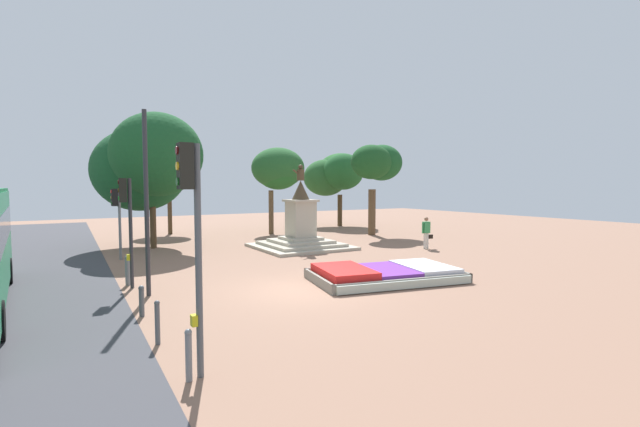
# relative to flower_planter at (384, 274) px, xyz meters

# --- Properties ---
(ground_plane) EXTENTS (77.81, 77.81, 0.00)m
(ground_plane) POSITION_rel_flower_planter_xyz_m (-3.32, 0.31, -0.23)
(ground_plane) COLOR #8C6651
(flower_planter) EXTENTS (5.81, 4.02, 0.56)m
(flower_planter) POSITION_rel_flower_planter_xyz_m (0.00, 0.00, 0.00)
(flower_planter) COLOR #38281C
(flower_planter) RESTS_ON ground_plane
(statue_monument) EXTENTS (4.82, 4.82, 4.63)m
(statue_monument) POSITION_rel_flower_planter_xyz_m (1.25, 8.85, 0.69)
(statue_monument) COLOR #B2A793
(statue_monument) RESTS_ON ground_plane
(traffic_light_near_crossing) EXTENTS (0.41, 0.28, 4.18)m
(traffic_light_near_crossing) POSITION_rel_flower_planter_xyz_m (-7.98, -4.51, 2.62)
(traffic_light_near_crossing) COLOR #4C5156
(traffic_light_near_crossing) RESTS_ON ground_plane
(traffic_light_mid_block) EXTENTS (0.42, 0.31, 3.70)m
(traffic_light_mid_block) POSITION_rel_flower_planter_xyz_m (-8.18, 3.44, 2.31)
(traffic_light_mid_block) COLOR #2D2D33
(traffic_light_mid_block) RESTS_ON ground_plane
(traffic_light_far_corner) EXTENTS (0.42, 0.31, 3.32)m
(traffic_light_far_corner) POSITION_rel_flower_planter_xyz_m (-7.92, 9.70, 2.11)
(traffic_light_far_corner) COLOR slate
(traffic_light_far_corner) RESTS_ON ground_plane
(banner_pole) EXTENTS (0.19, 0.63, 5.79)m
(banner_pole) POSITION_rel_flower_planter_xyz_m (-7.75, 2.10, 2.84)
(banner_pole) COLOR #2D2D33
(banner_pole) RESTS_ON ground_plane
(pedestrian_with_handbag) EXTENTS (0.73, 0.25, 1.76)m
(pedestrian_with_handbag) POSITION_rel_flower_planter_xyz_m (7.07, 5.08, 0.76)
(pedestrian_with_handbag) COLOR beige
(pedestrian_with_handbag) RESTS_ON ground_plane
(kerb_bollard_south) EXTENTS (0.13, 0.13, 0.94)m
(kerb_bollard_south) POSITION_rel_flower_planter_xyz_m (-8.11, -4.58, 0.26)
(kerb_bollard_south) COLOR slate
(kerb_bollard_south) RESTS_ON ground_plane
(kerb_bollard_mid_a) EXTENTS (0.12, 0.12, 0.97)m
(kerb_bollard_mid_a) POSITION_rel_flower_planter_xyz_m (-8.26, -2.44, 0.27)
(kerb_bollard_mid_a) COLOR #4C5156
(kerb_bollard_mid_a) RESTS_ON ground_plane
(kerb_bollard_mid_b) EXTENTS (0.15, 0.15, 0.83)m
(kerb_bollard_mid_b) POSITION_rel_flower_planter_xyz_m (-8.26, -0.13, 0.20)
(kerb_bollard_mid_b) COLOR #4C5156
(kerb_bollard_mid_b) RESTS_ON ground_plane
(kerb_bollard_north) EXTENTS (0.17, 0.17, 1.05)m
(kerb_bollard_north) POSITION_rel_flower_planter_xyz_m (-8.15, 3.94, 0.32)
(kerb_bollard_north) COLOR slate
(kerb_bollard_north) RESTS_ON ground_plane
(park_tree_far_left) EXTENTS (5.56, 6.92, 7.33)m
(park_tree_far_left) POSITION_rel_flower_planter_xyz_m (-6.07, 13.13, 4.42)
(park_tree_far_left) COLOR #4C3823
(park_tree_far_left) RESTS_ON ground_plane
(park_tree_behind_statue) EXTENTS (4.18, 3.23, 6.35)m
(park_tree_behind_statue) POSITION_rel_flower_planter_xyz_m (8.65, 11.51, 4.78)
(park_tree_behind_statue) COLOR brown
(park_tree_behind_statue) RESTS_ON ground_plane
(park_tree_far_right) EXTENTS (3.91, 3.85, 6.28)m
(park_tree_far_right) POSITION_rel_flower_planter_xyz_m (3.53, 16.69, 4.46)
(park_tree_far_right) COLOR brown
(park_tree_far_right) RESTS_ON ground_plane
(park_tree_street_side) EXTENTS (3.57, 3.36, 6.16)m
(park_tree_street_side) POSITION_rel_flower_planter_xyz_m (-3.50, 20.05, 4.49)
(park_tree_street_side) COLOR #4C3823
(park_tree_street_side) RESTS_ON ground_plane
(park_tree_mid_canopy) EXTENTS (5.37, 5.31, 6.34)m
(park_tree_mid_canopy) POSITION_rel_flower_planter_xyz_m (10.25, 19.22, 4.33)
(park_tree_mid_canopy) COLOR #4C3823
(park_tree_mid_canopy) RESTS_ON ground_plane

